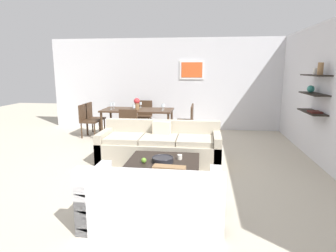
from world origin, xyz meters
The scene contains 23 objects.
ground_plane centered at (0.00, 0.00, 0.00)m, with size 18.00×18.00×0.00m, color #BCB29E.
back_wall_unit centered at (0.30, 3.53, 1.35)m, with size 8.40×0.09×2.70m.
right_wall_shelf_unit centered at (3.03, 0.60, 1.35)m, with size 0.34×8.20×2.70m.
sofa_beige centered at (-0.06, 0.34, 0.29)m, with size 2.37×0.90×0.78m.
loveseat_white centered at (0.23, -1.98, 0.29)m, with size 1.61×0.90×0.78m.
coffee_table centered at (0.17, -0.78, 0.19)m, with size 1.13×1.03×0.38m.
decorative_bowl centered at (0.17, -0.83, 0.42)m, with size 0.34×0.34×0.08m.
candle_jar centered at (0.42, -0.66, 0.42)m, with size 0.08×0.08×0.08m, color silver.
apple_on_coffee_table centered at (-0.12, -0.91, 0.42)m, with size 0.08×0.08×0.08m, color #669E2D.
dining_table centered at (-0.97, 2.32, 0.68)m, with size 1.87×0.88×0.75m.
dining_chair_right_far centered at (0.37, 2.52, 0.50)m, with size 0.44×0.44×0.88m.
dining_chair_foot centered at (-0.97, 1.47, 0.50)m, with size 0.44×0.44×0.88m.
dining_chair_head centered at (-0.97, 3.17, 0.50)m, with size 0.44×0.44×0.88m.
dining_chair_left_far centered at (-2.32, 2.52, 0.50)m, with size 0.44×0.44×0.88m.
dining_chair_left_near centered at (-2.32, 2.12, 0.50)m, with size 0.44×0.44×0.88m.
dining_chair_right_near centered at (0.37, 2.12, 0.50)m, with size 0.44×0.44×0.88m.
wine_glass_head centered at (-0.97, 2.70, 0.85)m, with size 0.06×0.06×0.15m.
wine_glass_right_far centered at (-0.28, 2.43, 0.86)m, with size 0.07×0.07×0.15m.
wine_glass_left_near centered at (-1.66, 2.21, 0.88)m, with size 0.07×0.07×0.19m.
wine_glass_foot centered at (-0.97, 1.94, 0.87)m, with size 0.07×0.07×0.17m.
wine_glass_left_far centered at (-1.66, 2.43, 0.86)m, with size 0.06×0.06×0.16m.
wine_glass_right_near centered at (-0.28, 2.21, 0.87)m, with size 0.07×0.07×0.16m.
centerpiece_vase centered at (-0.99, 2.34, 0.92)m, with size 0.16×0.16×0.30m.
Camera 1 is at (0.80, -5.09, 1.84)m, focal length 30.61 mm.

